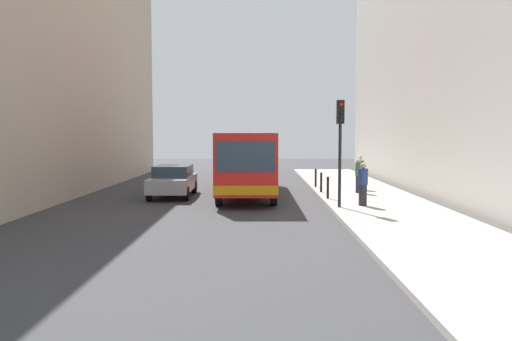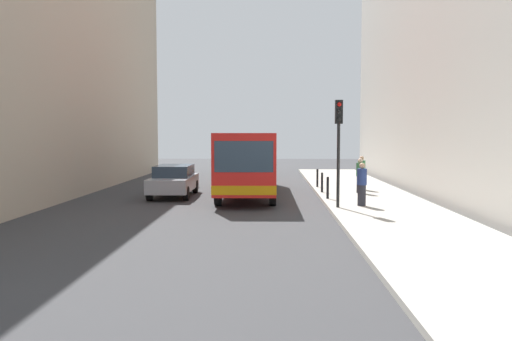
% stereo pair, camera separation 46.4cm
% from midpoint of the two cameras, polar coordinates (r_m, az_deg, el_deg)
% --- Properties ---
extents(ground_plane, '(80.00, 80.00, 0.00)m').
position_cam_midpoint_polar(ground_plane, '(21.48, -0.35, -3.91)').
color(ground_plane, '#38383A').
extents(sidewalk, '(4.40, 40.00, 0.15)m').
position_cam_midpoint_polar(sidewalk, '(21.96, 13.90, -3.66)').
color(sidewalk, '#ADA89E').
rests_on(sidewalk, ground).
extents(building_left, '(7.00, 32.00, 15.98)m').
position_cam_midpoint_polar(building_left, '(28.50, -24.59, 13.82)').
color(building_left, '#B2A38C').
rests_on(building_left, ground).
extents(building_right, '(7.00, 32.00, 16.48)m').
position_cam_midpoint_polar(building_right, '(27.96, 25.08, 14.53)').
color(building_right, '#BCB7AD').
rests_on(building_right, ground).
extents(bus, '(2.64, 11.05, 3.00)m').
position_cam_midpoint_polar(bus, '(25.50, -0.32, 1.24)').
color(bus, red).
rests_on(bus, ground).
extents(car_beside_bus, '(1.89, 4.41, 1.48)m').
position_cam_midpoint_polar(car_beside_bus, '(24.92, -8.45, -1.04)').
color(car_beside_bus, '#A5A8AD').
rests_on(car_beside_bus, ground).
extents(car_behind_bus, '(1.90, 4.42, 1.48)m').
position_cam_midpoint_polar(car_behind_bus, '(36.43, -0.82, 0.61)').
color(car_behind_bus, '#A5A8AD').
rests_on(car_behind_bus, ground).
extents(traffic_light, '(0.28, 0.33, 4.10)m').
position_cam_midpoint_polar(traffic_light, '(20.14, 9.69, 4.08)').
color(traffic_light, black).
rests_on(traffic_light, sidewalk).
extents(bollard_near, '(0.11, 0.11, 0.95)m').
position_cam_midpoint_polar(bollard_near, '(22.90, 8.42, -1.88)').
color(bollard_near, black).
rests_on(bollard_near, sidewalk).
extents(bollard_mid, '(0.11, 0.11, 0.95)m').
position_cam_midpoint_polar(bollard_mid, '(25.36, 7.76, -1.30)').
color(bollard_mid, black).
rests_on(bollard_mid, sidewalk).
extents(bollard_far, '(0.11, 0.11, 0.95)m').
position_cam_midpoint_polar(bollard_far, '(27.82, 7.21, -0.82)').
color(bollard_far, black).
rests_on(bollard_far, sidewalk).
extents(pedestrian_near_signal, '(0.38, 0.38, 1.69)m').
position_cam_midpoint_polar(pedestrian_near_signal, '(20.85, 12.13, -1.50)').
color(pedestrian_near_signal, '#26262D').
rests_on(pedestrian_near_signal, sidewalk).
extents(pedestrian_mid_sidewalk, '(0.38, 0.38, 1.66)m').
position_cam_midpoint_polar(pedestrian_mid_sidewalk, '(25.31, 11.83, -0.56)').
color(pedestrian_mid_sidewalk, '#26262D').
rests_on(pedestrian_mid_sidewalk, sidewalk).
extents(pedestrian_far_sidewalk, '(0.38, 0.38, 1.70)m').
position_cam_midpoint_polar(pedestrian_far_sidewalk, '(26.91, 11.95, -0.25)').
color(pedestrian_far_sidewalk, '#26262D').
rests_on(pedestrian_far_sidewalk, sidewalk).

